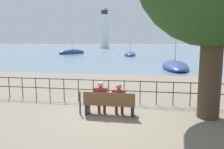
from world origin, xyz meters
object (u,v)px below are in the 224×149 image
park_bench (109,104)px  seated_person_left (101,96)px  closed_umbrella (80,101)px  seated_person_right (119,98)px  sailboat_0 (130,54)px  harbor_lighthouse (105,30)px  sailboat_2 (175,66)px  sailboat_1 (72,52)px

park_bench → seated_person_left: (-0.34, 0.08, 0.25)m
park_bench → closed_umbrella: closed_umbrella is taller
park_bench → seated_person_right: size_ratio=1.60×
sailboat_0 → harbor_lighthouse: bearing=102.0°
sailboat_2 → sailboat_0: bearing=106.9°
sailboat_0 → seated_person_left: bearing=-91.5°
sailboat_0 → sailboat_1: size_ratio=0.70×
closed_umbrella → sailboat_2: 17.15m
seated_person_right → closed_umbrella: 1.48m
park_bench → sailboat_2: (4.12, 16.30, -0.20)m
closed_umbrella → sailboat_1: 46.20m
sailboat_1 → seated_person_right: bearing=-43.8°
sailboat_0 → sailboat_2: (6.82, -23.04, -0.01)m
harbor_lighthouse → sailboat_1: bearing=-87.0°
sailboat_0 → sailboat_2: size_ratio=1.05×
park_bench → seated_person_left: 0.43m
seated_person_left → harbor_lighthouse: size_ratio=0.07×
closed_umbrella → sailboat_2: (5.25, 16.33, -0.26)m
seated_person_left → seated_person_right: (0.68, 0.00, -0.03)m
closed_umbrella → sailboat_0: (-1.58, 39.37, -0.26)m
sailboat_1 → sailboat_2: size_ratio=1.49×
park_bench → sailboat_1: 46.57m
seated_person_left → closed_umbrella: size_ratio=1.39×
sailboat_0 → sailboat_1: (-14.46, 3.95, 0.14)m
closed_umbrella → harbor_lighthouse: bearing=101.1°
park_bench → seated_person_left: size_ratio=1.53×
closed_umbrella → sailboat_1: (-16.03, 43.32, -0.12)m
park_bench → closed_umbrella: 1.13m
seated_person_right → sailboat_1: 46.63m
seated_person_right → harbor_lighthouse: harbor_lighthouse is taller
seated_person_left → sailboat_2: size_ratio=0.15×
closed_umbrella → sailboat_2: bearing=72.2°
seated_person_left → sailboat_1: size_ratio=0.10×
seated_person_right → sailboat_2: 16.66m
seated_person_left → harbor_lighthouse: bearing=101.5°
sailboat_0 → closed_umbrella: bearing=-92.6°
sailboat_1 → harbor_lighthouse: 53.08m
seated_person_right → sailboat_0: sailboat_0 is taller
sailboat_0 → harbor_lighthouse: 59.47m
closed_umbrella → sailboat_0: size_ratio=0.10×
seated_person_left → sailboat_1: (-16.82, 43.22, -0.30)m
seated_person_right → sailboat_0: 39.38m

